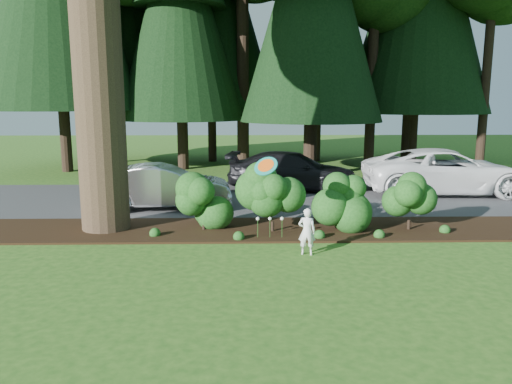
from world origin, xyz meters
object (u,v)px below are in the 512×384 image
car_white_suv (446,171)px  car_dark_suv (293,171)px  child (307,231)px  car_silver_wagon (164,187)px  frisbee (266,166)px

car_white_suv → car_dark_suv: bearing=81.8°
car_dark_suv → child: size_ratio=4.67×
car_white_suv → car_silver_wagon: bearing=104.6°
car_dark_suv → child: 8.07m
car_dark_suv → child: bearing=-174.5°
car_silver_wagon → frisbee: size_ratio=6.86×
car_white_suv → child: car_white_suv is taller
car_dark_suv → frisbee: bearing=179.0°
car_white_suv → frisbee: 9.92m
car_silver_wagon → child: car_silver_wagon is taller
car_white_suv → child: 9.27m
frisbee → car_dark_suv: bearing=80.4°
frisbee → car_white_suv: bearing=45.9°
car_silver_wagon → car_dark_suv: size_ratio=0.85×
car_silver_wagon → car_dark_suv: car_dark_suv is taller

